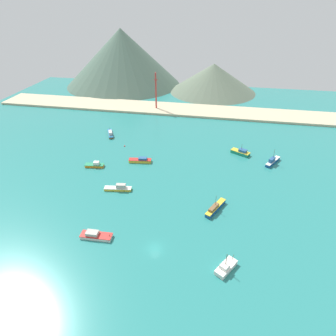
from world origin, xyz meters
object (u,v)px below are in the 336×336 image
fishing_boat_1 (110,134)px  fishing_boat_4 (226,267)px  fishing_boat_7 (95,235)px  fishing_boat_5 (273,161)px  fishing_boat_3 (241,152)px  fishing_boat_6 (215,208)px  radio_tower (156,91)px  fishing_boat_2 (119,188)px  buoy_0 (125,146)px  fishing_boat_0 (140,160)px  fishing_boat_8 (95,165)px

fishing_boat_1 → fishing_boat_4: bearing=-51.3°
fishing_boat_7 → fishing_boat_5: bearing=43.9°
fishing_boat_3 → fishing_boat_6: size_ratio=0.83×
fishing_boat_3 → radio_tower: (-48.95, 48.34, 10.30)m
fishing_boat_2 → fishing_boat_7: fishing_boat_2 is taller
fishing_boat_4 → buoy_0: fishing_boat_4 is taller
fishing_boat_4 → radio_tower: 120.89m
radio_tower → fishing_boat_2: bearing=-86.6°
fishing_boat_0 → buoy_0: (-11.10, 12.52, -0.68)m
fishing_boat_0 → fishing_boat_7: 44.67m
fishing_boat_2 → fishing_boat_6: bearing=-8.2°
fishing_boat_2 → fishing_boat_7: size_ratio=1.07×
fishing_boat_0 → fishing_boat_7: (-1.24, -44.65, -0.06)m
fishing_boat_0 → fishing_boat_2: fishing_boat_2 is taller
fishing_boat_2 → fishing_boat_4: fishing_boat_4 is taller
fishing_boat_5 → fishing_boat_8: bearing=-167.3°
fishing_boat_3 → fishing_boat_8: bearing=-159.5°
fishing_boat_3 → fishing_boat_7: bearing=-125.8°
fishing_boat_2 → fishing_boat_4: 47.73m
fishing_boat_4 → fishing_boat_3: bearing=85.1°
fishing_boat_1 → buoy_0: (10.77, -10.52, -0.75)m
fishing_boat_0 → fishing_boat_2: bearing=-96.4°
fishing_boat_1 → buoy_0: fishing_boat_1 is taller
fishing_boat_2 → radio_tower: 84.82m
fishing_boat_5 → fishing_boat_6: (-22.04, -34.81, -0.13)m
radio_tower → fishing_boat_3: bearing=-44.6°
fishing_boat_6 → fishing_boat_7: fishing_boat_6 is taller
fishing_boat_0 → fishing_boat_3: fishing_boat_3 is taller
fishing_boat_3 → fishing_boat_7: (-42.82, -59.43, -0.23)m
fishing_boat_4 → buoy_0: (-47.18, 61.75, -0.73)m
fishing_boat_2 → buoy_0: size_ratio=14.62×
fishing_boat_2 → radio_tower: bearing=93.4°
fishing_boat_2 → buoy_0: fishing_boat_2 is taller
fishing_boat_4 → fishing_boat_5: bearing=72.5°
fishing_boat_1 → fishing_boat_6: size_ratio=1.00×
fishing_boat_1 → fishing_boat_8: (4.57, -30.24, -0.08)m
fishing_boat_0 → fishing_boat_4: size_ratio=1.31×
fishing_boat_8 → buoy_0: (6.20, 19.72, -0.67)m
fishing_boat_2 → fishing_boat_5: 64.07m
fishing_boat_8 → fishing_boat_7: bearing=-66.8°
fishing_boat_7 → fishing_boat_3: bearing=54.2°
fishing_boat_1 → fishing_boat_4: (57.95, -72.27, -0.02)m
fishing_boat_0 → buoy_0: 16.75m
fishing_boat_0 → fishing_boat_5: size_ratio=1.00×
fishing_boat_1 → fishing_boat_7: bearing=-73.0°
radio_tower → fishing_boat_0: bearing=-83.3°
fishing_boat_2 → radio_tower: (-5.00, 84.03, 10.42)m
fishing_boat_7 → fishing_boat_0: bearing=88.4°
fishing_boat_1 → fishing_boat_8: bearing=-81.4°
fishing_boat_7 → fishing_boat_6: bearing=29.2°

